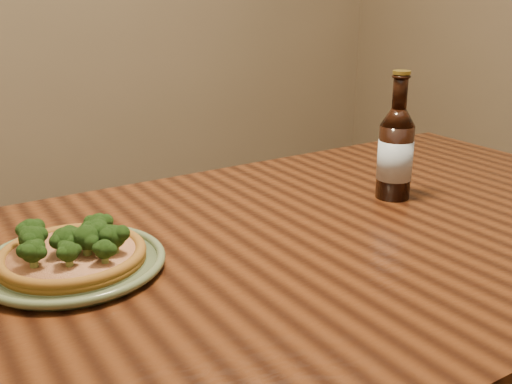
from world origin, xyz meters
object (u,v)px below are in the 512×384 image
beer_bottle (395,152)px  table (304,283)px  plate (73,263)px  pizza (72,251)px

beer_bottle → table: bearing=-176.4°
plate → beer_bottle: bearing=-1.5°
pizza → beer_bottle: 0.67m
table → plate: (-0.39, 0.09, 0.10)m
plate → beer_bottle: (0.67, -0.02, 0.09)m
table → pizza: bearing=167.2°
table → beer_bottle: size_ratio=6.02×
plate → beer_bottle: size_ratio=1.09×
plate → table: bearing=-13.0°
plate → pizza: pizza is taller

